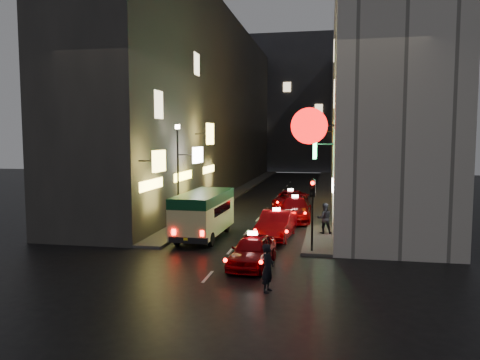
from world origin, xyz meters
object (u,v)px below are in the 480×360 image
Objects in this scene: traffic_light at (312,199)px; lamp_post at (178,169)px; minibus at (204,210)px; taxi_near at (252,248)px; pedestrian_crossing at (268,265)px.

lamp_post is at bearing 151.09° from traffic_light.
minibus is 1.16× the size of taxi_near.
pedestrian_crossing is (1.11, -3.27, 0.21)m from taxi_near.
pedestrian_crossing is 0.57× the size of traffic_light.
lamp_post is (-5.72, 7.09, 2.92)m from taxi_near.
minibus is 3.61m from lamp_post.
pedestrian_crossing is 0.32× the size of lamp_post.
minibus is at bearing 125.24° from taxi_near.
minibus is at bearing 157.44° from traffic_light.
lamp_post reaches higher than pedestrian_crossing.
lamp_post is (-6.83, 10.36, 2.72)m from pedestrian_crossing.
traffic_light reaches higher than pedestrian_crossing.
taxi_near is (3.59, -5.08, -0.82)m from minibus.
pedestrian_crossing is 12.70m from lamp_post.
minibus is 0.96× the size of lamp_post.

